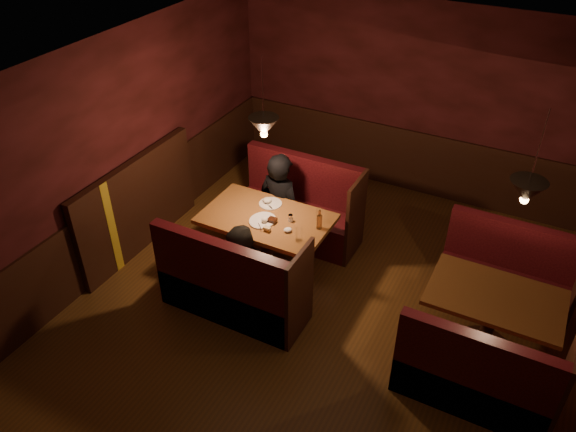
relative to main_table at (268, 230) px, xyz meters
The scene contains 9 objects.
room 1.16m from the main_table, 37.63° to the right, with size 6.02×7.02×2.92m.
main_table is the anchor object (origin of this frame).
main_bench_far 0.93m from the main_table, 88.85° to the left, with size 1.72×0.62×1.17m.
main_bench_near 0.93m from the main_table, 88.86° to the right, with size 1.72×0.62×1.17m.
second_table 2.74m from the main_table, ahead, with size 1.37×0.87×0.77m.
second_bench_far 2.89m from the main_table, 15.35° to the left, with size 1.51×0.57×1.08m.
second_bench_near 2.92m from the main_table, 17.48° to the right, with size 1.51×0.57×1.08m.
diner_a 0.62m from the main_table, 102.15° to the left, with size 0.64×0.42×1.76m, color black.
diner_b 0.71m from the main_table, 83.64° to the right, with size 0.72×0.56×1.47m, color black.
Camera 1 is at (1.66, -4.13, 4.77)m, focal length 35.00 mm.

